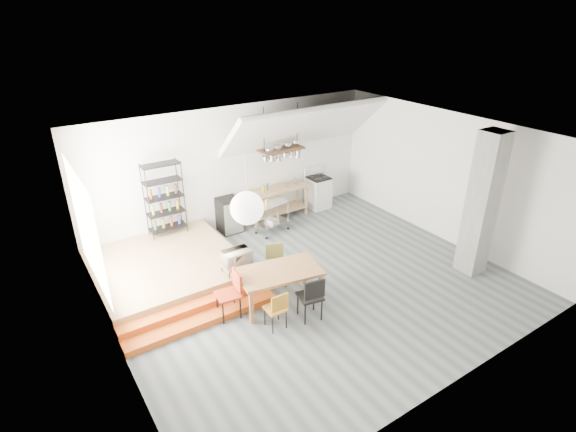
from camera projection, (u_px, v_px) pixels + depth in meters
floor at (312, 283)px, 9.67m from camera, size 8.00×8.00×0.00m
wall_back at (234, 168)px, 11.62m from camera, size 8.00×0.04×3.20m
wall_left at (108, 276)px, 7.00m from camera, size 0.04×7.00×3.20m
wall_right at (446, 178)px, 10.97m from camera, size 0.04×7.00×3.20m
ceiling at (316, 138)px, 8.30m from camera, size 8.00×7.00×0.02m
slope_ceiling at (305, 127)px, 11.66m from camera, size 4.40×1.44×1.32m
window_pane at (86, 228)px, 8.05m from camera, size 0.02×2.50×2.20m
platform at (167, 268)px, 9.85m from camera, size 3.00×3.00×0.40m
step_lower at (204, 320)px, 8.44m from camera, size 3.00×0.35×0.13m
step_upper at (196, 308)px, 8.67m from camera, size 3.00×0.35×0.27m
concrete_column at (482, 205)px, 9.49m from camera, size 0.50×0.50×3.20m
kitchen_counter at (277, 198)px, 12.32m from camera, size 1.80×0.60×0.91m
stove at (318, 192)px, 13.09m from camera, size 0.60×0.60×1.18m
pot_rack at (283, 152)px, 11.59m from camera, size 1.20×0.50×1.43m
wire_shelving at (164, 198)px, 10.52m from camera, size 0.88×0.38×1.80m
microwave_shelf at (237, 265)px, 9.31m from camera, size 0.60×0.40×0.16m
paper_lantern at (247, 208)px, 7.88m from camera, size 0.60×0.60×0.60m
dining_table at (279, 274)px, 8.75m from camera, size 1.73×1.16×0.76m
chair_mustard at (277, 307)px, 8.12m from camera, size 0.37×0.37×0.79m
chair_black at (312, 295)px, 8.33m from camera, size 0.50×0.50×0.93m
chair_olive at (276, 261)px, 9.49m from camera, size 0.52×0.52×0.88m
chair_red at (232, 290)px, 8.45m from camera, size 0.48×0.48×0.94m
rolling_cart at (272, 213)px, 11.61m from camera, size 0.91×0.61×0.83m
mini_fridge at (229, 215)px, 11.70m from camera, size 0.54×0.54×0.92m
microwave at (237, 258)px, 9.23m from camera, size 0.58×0.40×0.31m
bowl at (287, 186)px, 12.30m from camera, size 0.23×0.23×0.05m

